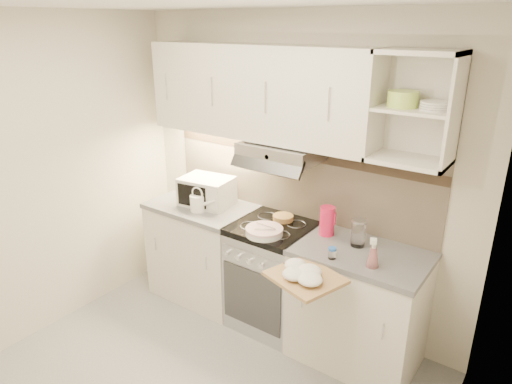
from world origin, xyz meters
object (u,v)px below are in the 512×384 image
(watering_can, at_px, (199,203))
(spray_bottle, at_px, (373,255))
(pink_pitcher, at_px, (327,221))
(microwave, at_px, (207,191))
(glass_jar, at_px, (358,233))
(electric_range, at_px, (272,275))
(plate_stack, at_px, (264,231))
(cutting_board, at_px, (305,277))

(watering_can, bearing_deg, spray_bottle, -6.20)
(pink_pitcher, bearing_deg, watering_can, 178.44)
(microwave, bearing_deg, glass_jar, -6.96)
(electric_range, height_order, microwave, microwave)
(watering_can, relative_size, pink_pitcher, 1.14)
(glass_jar, distance_m, spray_bottle, 0.30)
(watering_can, xyz_separation_m, plate_stack, (0.71, -0.05, -0.05))
(electric_range, distance_m, watering_can, 0.86)
(glass_jar, bearing_deg, microwave, -178.82)
(watering_can, relative_size, plate_stack, 0.89)
(electric_range, xyz_separation_m, watering_can, (-0.67, -0.13, 0.53))
(electric_range, bearing_deg, pink_pitcher, 12.60)
(microwave, height_order, spray_bottle, microwave)
(pink_pitcher, relative_size, cutting_board, 0.52)
(microwave, bearing_deg, watering_can, -81.75)
(watering_can, height_order, spray_bottle, spray_bottle)
(spray_bottle, bearing_deg, watering_can, 157.92)
(electric_range, relative_size, cutting_board, 2.12)
(plate_stack, relative_size, cutting_board, 0.67)
(glass_jar, xyz_separation_m, spray_bottle, (0.20, -0.22, -0.02))
(electric_range, height_order, spray_bottle, spray_bottle)
(pink_pitcher, bearing_deg, glass_jar, -20.21)
(plate_stack, bearing_deg, cutting_board, -30.37)
(microwave, height_order, plate_stack, microwave)
(pink_pitcher, bearing_deg, microwave, 170.16)
(electric_range, height_order, watering_can, watering_can)
(cutting_board, bearing_deg, pink_pitcher, 122.45)
(watering_can, xyz_separation_m, spray_bottle, (1.56, -0.04, 0.01))
(pink_pitcher, height_order, glass_jar, pink_pitcher)
(glass_jar, height_order, cutting_board, glass_jar)
(pink_pitcher, distance_m, glass_jar, 0.27)
(plate_stack, height_order, spray_bottle, spray_bottle)
(watering_can, bearing_deg, pink_pitcher, 6.55)
(microwave, bearing_deg, cutting_board, -30.27)
(pink_pitcher, relative_size, glass_jar, 1.10)
(cutting_board, bearing_deg, glass_jar, 96.54)
(electric_range, distance_m, microwave, 0.92)
(microwave, distance_m, spray_bottle, 1.62)
(spray_bottle, bearing_deg, plate_stack, 160.42)
(pink_pitcher, distance_m, spray_bottle, 0.53)
(watering_can, relative_size, spray_bottle, 1.16)
(microwave, distance_m, plate_stack, 0.79)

